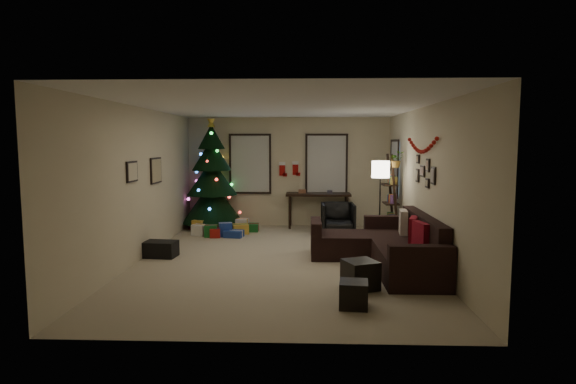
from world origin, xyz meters
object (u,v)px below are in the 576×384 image
at_px(desk_chair, 338,217).
at_px(sofa, 387,248).
at_px(bookshelf, 392,198).
at_px(christmas_tree, 212,181).
at_px(desk, 318,197).

bearing_deg(desk_chair, sofa, -78.82).
bearing_deg(desk_chair, bookshelf, -30.22).
relative_size(christmas_tree, desk_chair, 3.88).
bearing_deg(sofa, desk_chair, 102.71).
xyz_separation_m(christmas_tree, sofa, (3.68, -3.41, -0.85)).
xyz_separation_m(sofa, desk, (-1.09, 3.51, 0.46)).
bearing_deg(desk_chair, desk, 122.61).
distance_m(christmas_tree, sofa, 5.08).
bearing_deg(sofa, desk, 107.19).
xyz_separation_m(christmas_tree, desk_chair, (3.03, -0.55, -0.78)).
height_order(sofa, desk_chair, sofa).
bearing_deg(desk, christmas_tree, -177.73).
xyz_separation_m(desk, bookshelf, (1.56, -1.26, 0.14)).
bearing_deg(christmas_tree, sofa, -42.82).
bearing_deg(sofa, christmas_tree, 137.18).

